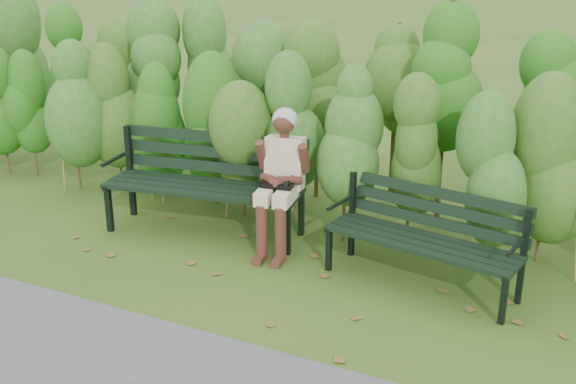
% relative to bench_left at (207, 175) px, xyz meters
% --- Properties ---
extents(ground, '(80.00, 80.00, 0.00)m').
position_rel_bench_left_xyz_m(ground, '(1.14, -0.82, -0.60)').
color(ground, '#2D4E17').
extents(hedge_band, '(11.04, 1.67, 2.42)m').
position_rel_bench_left_xyz_m(hedge_band, '(1.14, 1.04, 0.66)').
color(hedge_band, '#47381E').
rests_on(hedge_band, ground).
extents(leaf_litter, '(5.92, 2.20, 0.01)m').
position_rel_bench_left_xyz_m(leaf_litter, '(0.91, -0.71, -0.60)').
color(leaf_litter, brown).
rests_on(leaf_litter, ground).
extents(bench_left, '(2.11, 0.95, 1.02)m').
position_rel_bench_left_xyz_m(bench_left, '(0.00, 0.00, 0.00)').
color(bench_left, black).
rests_on(bench_left, ground).
extents(bench_right, '(1.76, 0.84, 0.85)m').
position_rel_bench_left_xyz_m(bench_right, '(2.35, -0.21, -0.10)').
color(bench_right, black).
rests_on(bench_right, ground).
extents(seated_woman, '(0.55, 0.80, 1.38)m').
position_rel_bench_left_xyz_m(seated_woman, '(0.88, -0.07, 0.19)').
color(seated_woman, beige).
rests_on(seated_woman, ground).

